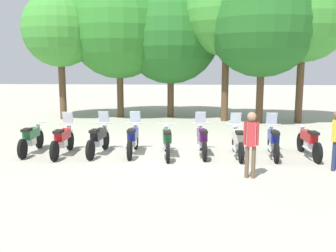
{
  "coord_description": "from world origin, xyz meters",
  "views": [
    {
      "loc": [
        0.74,
        -12.3,
        3.05
      ],
      "look_at": [
        0.0,
        0.5,
        0.9
      ],
      "focal_mm": 40.87,
      "sensor_mm": 36.0,
      "label": 1
    }
  ],
  "objects_px": {
    "motorcycle_5": "(202,139)",
    "tree_5": "(304,15)",
    "motorcycle_8": "(309,142)",
    "motorcycle_4": "(167,141)",
    "motorcycle_6": "(238,141)",
    "motorcycle_3": "(133,139)",
    "tree_3": "(227,12)",
    "motorcycle_7": "(273,141)",
    "person_1": "(251,139)",
    "tree_4": "(263,21)",
    "tree_1": "(119,28)",
    "tree_0": "(60,30)",
    "person_0": "(336,136)",
    "motorcycle_0": "(31,138)",
    "motorcycle_2": "(99,139)",
    "tree_2": "(171,34)",
    "motorcycle_1": "(63,140)"
  },
  "relations": [
    {
      "from": "motorcycle_5",
      "to": "tree_5",
      "type": "relative_size",
      "value": 0.29
    },
    {
      "from": "motorcycle_8",
      "to": "tree_5",
      "type": "bearing_deg",
      "value": -14.94
    },
    {
      "from": "motorcycle_8",
      "to": "tree_5",
      "type": "relative_size",
      "value": 0.29
    },
    {
      "from": "motorcycle_4",
      "to": "motorcycle_6",
      "type": "relative_size",
      "value": 1.0
    },
    {
      "from": "motorcycle_3",
      "to": "tree_3",
      "type": "bearing_deg",
      "value": -26.86
    },
    {
      "from": "motorcycle_7",
      "to": "person_1",
      "type": "xyz_separation_m",
      "value": [
        -1.11,
        -2.43,
        0.53
      ]
    },
    {
      "from": "tree_4",
      "to": "tree_1",
      "type": "bearing_deg",
      "value": 167.03
    },
    {
      "from": "motorcycle_8",
      "to": "person_1",
      "type": "xyz_separation_m",
      "value": [
        -2.26,
        -2.46,
        0.55
      ]
    },
    {
      "from": "motorcycle_6",
      "to": "motorcycle_8",
      "type": "distance_m",
      "value": 2.31
    },
    {
      "from": "tree_0",
      "to": "tree_5",
      "type": "xyz_separation_m",
      "value": [
        12.33,
        -0.63,
        0.57
      ]
    },
    {
      "from": "motorcycle_3",
      "to": "motorcycle_4",
      "type": "xyz_separation_m",
      "value": [
        1.15,
        -0.26,
        -0.01
      ]
    },
    {
      "from": "motorcycle_8",
      "to": "person_0",
      "type": "xyz_separation_m",
      "value": [
        0.25,
        -1.57,
        0.5
      ]
    },
    {
      "from": "motorcycle_3",
      "to": "motorcycle_8",
      "type": "height_order",
      "value": "motorcycle_3"
    },
    {
      "from": "motorcycle_0",
      "to": "tree_1",
      "type": "relative_size",
      "value": 0.29
    },
    {
      "from": "motorcycle_6",
      "to": "tree_0",
      "type": "height_order",
      "value": "tree_0"
    },
    {
      "from": "person_1",
      "to": "tree_3",
      "type": "height_order",
      "value": "tree_3"
    },
    {
      "from": "motorcycle_6",
      "to": "person_0",
      "type": "xyz_separation_m",
      "value": [
        2.55,
        -1.48,
        0.49
      ]
    },
    {
      "from": "tree_5",
      "to": "motorcycle_0",
      "type": "bearing_deg",
      "value": -146.57
    },
    {
      "from": "person_0",
      "to": "tree_4",
      "type": "xyz_separation_m",
      "value": [
        -0.62,
        8.55,
        4.01
      ]
    },
    {
      "from": "motorcycle_3",
      "to": "motorcycle_7",
      "type": "xyz_separation_m",
      "value": [
        4.61,
        -0.09,
        0.0
      ]
    },
    {
      "from": "motorcycle_4",
      "to": "motorcycle_3",
      "type": "bearing_deg",
      "value": 71.88
    },
    {
      "from": "person_0",
      "to": "tree_4",
      "type": "bearing_deg",
      "value": -57.5
    },
    {
      "from": "tree_0",
      "to": "motorcycle_4",
      "type": "bearing_deg",
      "value": -52.62
    },
    {
      "from": "tree_1",
      "to": "tree_3",
      "type": "bearing_deg",
      "value": -10.61
    },
    {
      "from": "motorcycle_0",
      "to": "tree_4",
      "type": "bearing_deg",
      "value": -54.18
    },
    {
      "from": "tree_1",
      "to": "tree_5",
      "type": "xyz_separation_m",
      "value": [
        9.37,
        -1.52,
        0.41
      ]
    },
    {
      "from": "motorcycle_2",
      "to": "tree_1",
      "type": "xyz_separation_m",
      "value": [
        -0.84,
        8.71,
        4.37
      ]
    },
    {
      "from": "tree_1",
      "to": "motorcycle_2",
      "type": "bearing_deg",
      "value": -84.51
    },
    {
      "from": "motorcycle_4",
      "to": "person_1",
      "type": "relative_size",
      "value": 1.24
    },
    {
      "from": "tree_0",
      "to": "tree_2",
      "type": "bearing_deg",
      "value": 11.37
    },
    {
      "from": "motorcycle_2",
      "to": "motorcycle_6",
      "type": "relative_size",
      "value": 1.0
    },
    {
      "from": "motorcycle_2",
      "to": "motorcycle_1",
      "type": "bearing_deg",
      "value": 104.15
    },
    {
      "from": "motorcycle_7",
      "to": "tree_5",
      "type": "bearing_deg",
      "value": -16.6
    },
    {
      "from": "tree_0",
      "to": "motorcycle_6",
      "type": "bearing_deg",
      "value": -43.15
    },
    {
      "from": "tree_0",
      "to": "tree_4",
      "type": "distance_m",
      "value": 10.37
    },
    {
      "from": "motorcycle_0",
      "to": "tree_2",
      "type": "relative_size",
      "value": 0.3
    },
    {
      "from": "tree_3",
      "to": "tree_0",
      "type": "bearing_deg",
      "value": 178.89
    },
    {
      "from": "motorcycle_8",
      "to": "tree_5",
      "type": "distance_m",
      "value": 8.76
    },
    {
      "from": "tree_5",
      "to": "tree_0",
      "type": "bearing_deg",
      "value": 177.09
    },
    {
      "from": "motorcycle_1",
      "to": "motorcycle_5",
      "type": "relative_size",
      "value": 1.0
    },
    {
      "from": "tree_0",
      "to": "tree_5",
      "type": "relative_size",
      "value": 0.88
    },
    {
      "from": "motorcycle_3",
      "to": "motorcycle_6",
      "type": "relative_size",
      "value": 1.0
    },
    {
      "from": "motorcycle_8",
      "to": "tree_0",
      "type": "xyz_separation_m",
      "value": [
        -10.7,
        7.78,
        4.22
      ]
    },
    {
      "from": "person_1",
      "to": "person_0",
      "type": "bearing_deg",
      "value": 119.13
    },
    {
      "from": "motorcycle_3",
      "to": "person_1",
      "type": "xyz_separation_m",
      "value": [
        3.5,
        -2.52,
        0.53
      ]
    },
    {
      "from": "person_0",
      "to": "motorcycle_4",
      "type": "bearing_deg",
      "value": 12.51
    },
    {
      "from": "motorcycle_6",
      "to": "tree_1",
      "type": "distance_m",
      "value": 11.21
    },
    {
      "from": "motorcycle_6",
      "to": "person_0",
      "type": "bearing_deg",
      "value": -121.04
    },
    {
      "from": "motorcycle_3",
      "to": "motorcycle_6",
      "type": "xyz_separation_m",
      "value": [
        3.46,
        -0.15,
        0.0
      ]
    },
    {
      "from": "motorcycle_3",
      "to": "tree_1",
      "type": "distance_m",
      "value": 9.86
    }
  ]
}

